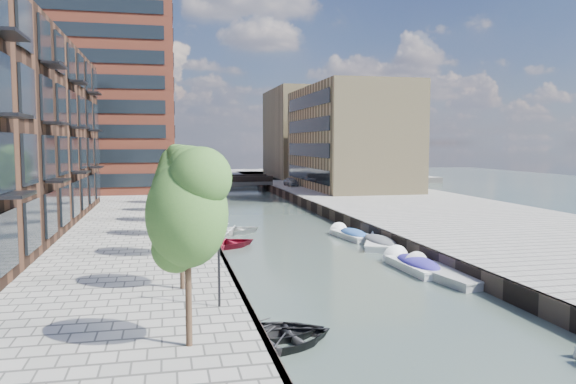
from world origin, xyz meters
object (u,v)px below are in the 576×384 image
object	(u,v)px
sloop_1	(271,338)
motorboat_0	(414,265)
tree_6	(172,162)
motorboat_3	(351,235)
sloop_3	(231,234)
tree_3	(175,172)
sloop_0	(276,347)
tree_2	(177,178)
tree_4	(174,168)
tree_5	(173,164)
motorboat_4	(380,243)
motorboat_2	(440,275)
bridge	(227,182)
sloop_2	(222,248)
tree_1	(181,189)
car	(291,181)
sloop_4	(207,213)
tree_0	(187,207)

from	to	relation	value
sloop_1	motorboat_0	xyz separation A→B (m)	(10.16, 9.53, 0.22)
tree_6	motorboat_3	world-z (taller)	tree_6
tree_6	sloop_3	distance (m)	16.47
tree_3	sloop_3	world-z (taller)	tree_3
tree_3	sloop_0	distance (m)	20.06
tree_2	tree_4	bearing A→B (deg)	90.00
tree_5	motorboat_4	bearing A→B (deg)	-47.20
tree_2	motorboat_4	world-z (taller)	tree_2
motorboat_2	tree_6	bearing A→B (deg)	113.47
tree_2	sloop_0	size ratio (longest dim) A/B	1.30
bridge	motorboat_2	xyz separation A→B (m)	(5.27, -57.71, -1.28)
sloop_2	motorboat_2	world-z (taller)	motorboat_2
bridge	motorboat_3	distance (m)	44.81
tree_3	tree_2	bearing A→B (deg)	-90.00
tree_1	sloop_1	distance (m)	7.37
car	motorboat_4	bearing A→B (deg)	-97.44
tree_5	sloop_4	world-z (taller)	tree_5
tree_0	sloop_2	bearing A→B (deg)	81.74
sloop_1	car	bearing A→B (deg)	-12.69
tree_6	car	bearing A→B (deg)	49.97
tree_2	car	xyz separation A→B (m)	(17.19, 48.47, -3.66)
tree_0	tree_3	size ratio (longest dim) A/B	1.00
bridge	sloop_1	world-z (taller)	bridge
tree_6	sloop_4	world-z (taller)	tree_6
tree_6	bridge	bearing A→B (deg)	71.90
tree_1	motorboat_0	size ratio (longest dim) A/B	1.10
motorboat_3	motorboat_4	size ratio (longest dim) A/B	0.92
bridge	sloop_0	size ratio (longest dim) A/B	2.84
motorboat_0	motorboat_4	bearing A→B (deg)	83.40
tree_1	tree_4	world-z (taller)	same
motorboat_4	motorboat_0	bearing A→B (deg)	-96.60
sloop_1	motorboat_3	world-z (taller)	motorboat_3
motorboat_2	car	xyz separation A→B (m)	(3.43, 52.18, 1.54)
bridge	motorboat_0	xyz separation A→B (m)	(4.76, -55.54, -1.17)
tree_4	tree_0	bearing A→B (deg)	-90.00
sloop_2	tree_0	bearing A→B (deg)	152.52
tree_2	sloop_2	bearing A→B (deg)	67.11
bridge	sloop_2	bearing A→B (deg)	-96.60
tree_0	motorboat_0	distance (m)	18.90
tree_3	sloop_1	xyz separation A→B (m)	(3.10, -18.07, -5.31)
tree_6	motorboat_2	xyz separation A→B (m)	(13.77, -31.71, -5.20)
sloop_2	motorboat_0	bearing A→B (deg)	-150.37
sloop_1	sloop_3	world-z (taller)	sloop_3
sloop_2	sloop_4	bearing A→B (deg)	-20.32
tree_4	sloop_4	world-z (taller)	tree_4
tree_0	tree_1	world-z (taller)	same
motorboat_4	sloop_3	bearing A→B (deg)	143.26
motorboat_4	tree_4	bearing A→B (deg)	149.72
tree_2	tree_3	world-z (taller)	same
sloop_2	motorboat_3	distance (m)	10.29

